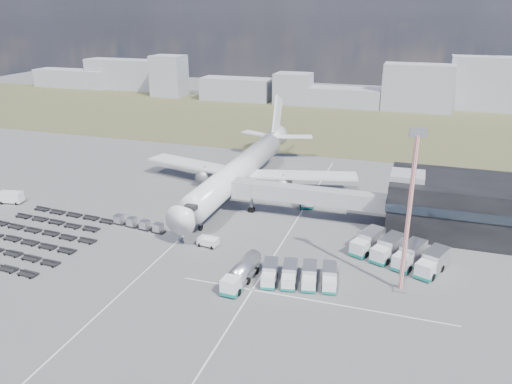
% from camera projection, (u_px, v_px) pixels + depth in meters
% --- Properties ---
extents(ground, '(420.00, 420.00, 0.00)m').
position_uv_depth(ground, '(179.00, 251.00, 85.83)').
color(ground, '#565659').
rests_on(ground, ground).
extents(grass_strip, '(420.00, 90.00, 0.01)m').
position_uv_depth(grass_strip, '(313.00, 121.00, 183.82)').
color(grass_strip, '#49492C').
rests_on(grass_strip, ground).
extents(lane_markings, '(47.12, 110.00, 0.01)m').
position_uv_depth(lane_markings, '(238.00, 252.00, 85.63)').
color(lane_markings, silver).
rests_on(lane_markings, ground).
extents(terminal, '(30.40, 16.40, 11.00)m').
position_uv_depth(terminal, '(472.00, 206.00, 91.33)').
color(terminal, black).
rests_on(terminal, ground).
extents(jet_bridge, '(30.30, 3.80, 7.05)m').
position_uv_depth(jet_bridge, '(298.00, 194.00, 97.60)').
color(jet_bridge, '#939399').
rests_on(jet_bridge, ground).
extents(airliner, '(51.59, 64.53, 17.62)m').
position_uv_depth(airliner, '(242.00, 168.00, 112.84)').
color(airliner, white).
rests_on(airliner, ground).
extents(skyline, '(306.36, 25.88, 22.78)m').
position_uv_depth(skyline, '(386.00, 85.00, 211.76)').
color(skyline, '#92959F').
rests_on(skyline, ground).
extents(fuel_tanker, '(3.30, 10.31, 3.28)m').
position_uv_depth(fuel_tanker, '(241.00, 273.00, 75.53)').
color(fuel_tanker, white).
rests_on(fuel_tanker, ground).
extents(pushback_tug, '(3.77, 2.42, 1.57)m').
position_uv_depth(pushback_tug, '(208.00, 242.00, 87.39)').
color(pushback_tug, white).
rests_on(pushback_tug, ground).
extents(utility_van, '(5.15, 3.08, 2.53)m').
position_uv_depth(utility_van, '(11.00, 197.00, 106.54)').
color(utility_van, white).
rests_on(utility_van, ground).
extents(catering_truck, '(4.80, 6.89, 2.92)m').
position_uv_depth(catering_truck, '(305.00, 198.00, 105.56)').
color(catering_truck, white).
rests_on(catering_truck, ground).
extents(service_trucks_near, '(12.07, 8.05, 2.48)m').
position_uv_depth(service_trucks_near, '(299.00, 275.00, 75.47)').
color(service_trucks_near, white).
rests_on(service_trucks_near, ground).
extents(service_trucks_far, '(16.05, 12.63, 3.14)m').
position_uv_depth(service_trucks_far, '(399.00, 252.00, 81.92)').
color(service_trucks_far, white).
rests_on(service_trucks_far, ground).
extents(uld_row, '(11.87, 3.12, 1.63)m').
position_uv_depth(uld_row, '(138.00, 223.00, 94.44)').
color(uld_row, black).
rests_on(uld_row, ground).
extents(baggage_dollies, '(25.82, 24.82, 0.75)m').
position_uv_depth(baggage_dollies, '(28.00, 236.00, 90.48)').
color(baggage_dollies, black).
rests_on(baggage_dollies, ground).
extents(floodlight_mast, '(2.32, 1.89, 24.45)m').
position_uv_depth(floodlight_mast, '(409.00, 214.00, 69.79)').
color(floodlight_mast, '#B3211C').
rests_on(floodlight_mast, ground).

